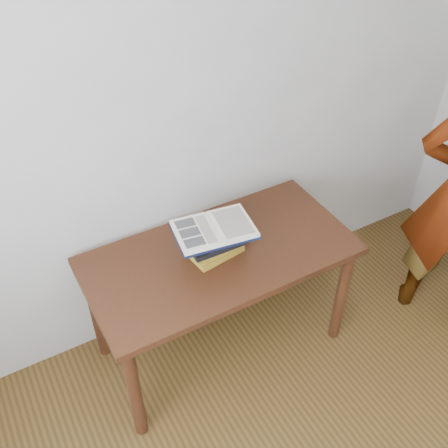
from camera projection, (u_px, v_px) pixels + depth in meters
desk at (220, 268)px, 2.56m from camera, size 1.29×0.65×0.69m
book_stack at (216, 241)px, 2.45m from camera, size 0.26×0.20×0.15m
open_book at (214, 229)px, 2.37m from camera, size 0.39×0.30×0.03m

